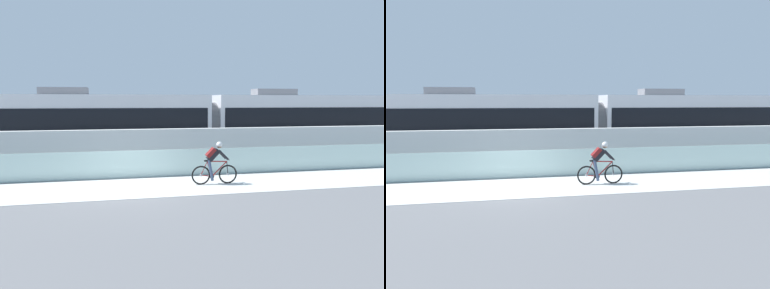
% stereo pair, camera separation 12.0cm
% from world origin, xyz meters
% --- Properties ---
extents(ground_plane, '(200.00, 200.00, 0.00)m').
position_xyz_m(ground_plane, '(0.00, 0.00, 0.00)').
color(ground_plane, slate).
extents(bike_path_deck, '(32.00, 3.20, 0.01)m').
position_xyz_m(bike_path_deck, '(0.00, 0.00, 0.01)').
color(bike_path_deck, silver).
rests_on(bike_path_deck, ground).
extents(glass_parapet, '(32.00, 0.05, 1.12)m').
position_xyz_m(glass_parapet, '(0.00, 1.85, 0.56)').
color(glass_parapet, silver).
rests_on(glass_parapet, ground).
extents(concrete_barrier_wall, '(32.00, 0.36, 1.85)m').
position_xyz_m(concrete_barrier_wall, '(0.00, 3.65, 0.93)').
color(concrete_barrier_wall, silver).
rests_on(concrete_barrier_wall, ground).
extents(tram_rail_near, '(32.00, 0.08, 0.01)m').
position_xyz_m(tram_rail_near, '(0.00, 6.13, 0.00)').
color(tram_rail_near, '#595654').
rests_on(tram_rail_near, ground).
extents(tram_rail_far, '(32.00, 0.08, 0.01)m').
position_xyz_m(tram_rail_far, '(0.00, 7.57, 0.00)').
color(tram_rail_far, '#595654').
rests_on(tram_rail_far, ground).
extents(tram, '(22.56, 2.54, 3.81)m').
position_xyz_m(tram, '(4.76, 6.85, 1.89)').
color(tram, silver).
rests_on(tram, ground).
extents(cyclist_on_bike, '(1.77, 0.58, 1.61)m').
position_xyz_m(cyclist_on_bike, '(3.12, -0.00, 0.80)').
color(cyclist_on_bike, black).
rests_on(cyclist_on_bike, ground).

